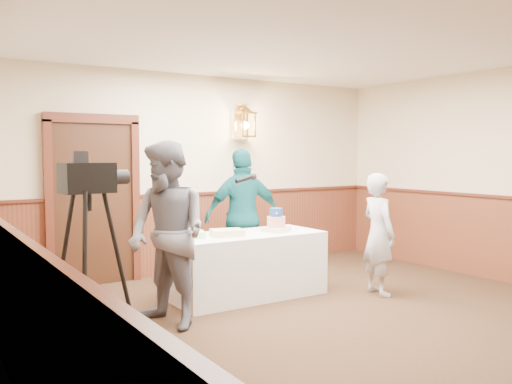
% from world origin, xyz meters
% --- Properties ---
extents(ground, '(7.00, 7.00, 0.00)m').
position_xyz_m(ground, '(0.00, 0.00, 0.00)').
color(ground, '#301D12').
rests_on(ground, ground).
extents(room_shell, '(6.02, 7.02, 2.81)m').
position_xyz_m(room_shell, '(-0.05, 0.45, 1.52)').
color(room_shell, beige).
rests_on(room_shell, ground).
extents(display_table, '(1.80, 0.80, 0.75)m').
position_xyz_m(display_table, '(-0.25, 1.90, 0.38)').
color(display_table, silver).
rests_on(display_table, ground).
extents(tiered_cake, '(0.36, 0.36, 0.28)m').
position_xyz_m(tiered_cake, '(0.13, 1.85, 0.86)').
color(tiered_cake, beige).
rests_on(tiered_cake, display_table).
extents(sheet_cake_yellow, '(0.41, 0.35, 0.07)m').
position_xyz_m(sheet_cake_yellow, '(-0.54, 1.86, 0.79)').
color(sheet_cake_yellow, '#D4C87F').
rests_on(sheet_cake_yellow, display_table).
extents(sheet_cake_green, '(0.37, 0.32, 0.07)m').
position_xyz_m(sheet_cake_green, '(-0.96, 1.95, 0.79)').
color(sheet_cake_green, '#A6EAA5').
rests_on(sheet_cake_green, display_table).
extents(interviewer, '(1.62, 1.05, 1.81)m').
position_xyz_m(interviewer, '(-1.49, 1.35, 0.91)').
color(interviewer, slate).
rests_on(interviewer, ground).
extents(baker, '(0.44, 0.59, 1.46)m').
position_xyz_m(baker, '(1.12, 1.13, 0.73)').
color(baker, '#A7A7AC').
rests_on(baker, ground).
extents(assistant_p, '(1.09, 0.64, 1.75)m').
position_xyz_m(assistant_p, '(0.06, 2.49, 0.88)').
color(assistant_p, '#0F4E51').
rests_on(assistant_p, ground).
extents(tv_camera_rig, '(0.63, 0.59, 1.61)m').
position_xyz_m(tv_camera_rig, '(-2.42, 0.75, 0.73)').
color(tv_camera_rig, black).
rests_on(tv_camera_rig, ground).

